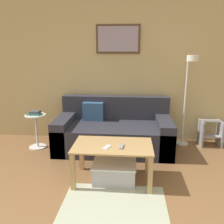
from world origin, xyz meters
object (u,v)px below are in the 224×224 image
at_px(remote_control, 122,146).
at_px(cell_phone, 107,147).
at_px(side_table, 36,128).
at_px(step_stool, 210,132).
at_px(couch, 114,132).
at_px(floor_lamp, 188,87).
at_px(book_stack, 35,113).
at_px(storage_bin, 114,171).
at_px(coffee_table, 113,152).

height_order(remote_control, cell_phone, remote_control).
relative_size(side_table, step_stool, 1.31).
xyz_separation_m(couch, side_table, (-1.33, -0.09, 0.06)).
xyz_separation_m(floor_lamp, book_stack, (-2.55, -0.22, -0.44)).
bearing_deg(couch, storage_bin, -85.09).
xyz_separation_m(coffee_table, side_table, (-1.40, 0.98, -0.05)).
xyz_separation_m(book_stack, step_stool, (3.03, 0.35, -0.38)).
bearing_deg(coffee_table, remote_control, -30.52).
distance_m(couch, cell_phone, 1.17).
height_order(storage_bin, book_stack, book_stack).
relative_size(couch, side_table, 3.24).
bearing_deg(step_stool, floor_lamp, -164.79).
bearing_deg(couch, remote_control, -80.78).
distance_m(coffee_table, floor_lamp, 1.78).
bearing_deg(floor_lamp, coffee_table, -133.92).
bearing_deg(remote_control, cell_phone, -169.91).
bearing_deg(cell_phone, floor_lamp, 68.47).
relative_size(remote_control, cell_phone, 1.07).
bearing_deg(couch, cell_phone, -89.64).
height_order(couch, floor_lamp, floor_lamp).
distance_m(coffee_table, remote_control, 0.17).
bearing_deg(step_stool, remote_control, -137.41).
height_order(storage_bin, remote_control, remote_control).
bearing_deg(step_stool, book_stack, -173.41).
relative_size(couch, remote_control, 12.74).
bearing_deg(step_stool, cell_phone, -140.19).
bearing_deg(side_table, coffee_table, -34.89).
bearing_deg(floor_lamp, couch, -174.07).
bearing_deg(remote_control, coffee_table, 153.95).
bearing_deg(book_stack, floor_lamp, 4.94).
distance_m(couch, step_stool, 1.71).
xyz_separation_m(side_table, remote_control, (1.51, -1.04, 0.15)).
relative_size(book_stack, cell_phone, 1.74).
relative_size(book_stack, remote_control, 1.62).
height_order(remote_control, step_stool, remote_control).
xyz_separation_m(coffee_table, remote_control, (0.11, -0.07, 0.10)).
relative_size(coffee_table, side_table, 1.68).
relative_size(storage_bin, book_stack, 2.27).
bearing_deg(coffee_table, cell_phone, -126.79).
xyz_separation_m(coffee_table, step_stool, (1.62, 1.32, -0.16)).
height_order(couch, step_stool, couch).
height_order(cell_phone, step_stool, cell_phone).
bearing_deg(step_stool, coffee_table, -140.86).
relative_size(cell_phone, step_stool, 0.31).
bearing_deg(book_stack, cell_phone, -38.24).
xyz_separation_m(couch, coffee_table, (0.07, -1.07, 0.11)).
distance_m(floor_lamp, remote_control, 1.72).
xyz_separation_m(coffee_table, book_stack, (-1.40, 0.97, 0.22)).
distance_m(storage_bin, remote_control, 0.40).
bearing_deg(remote_control, side_table, 149.89).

